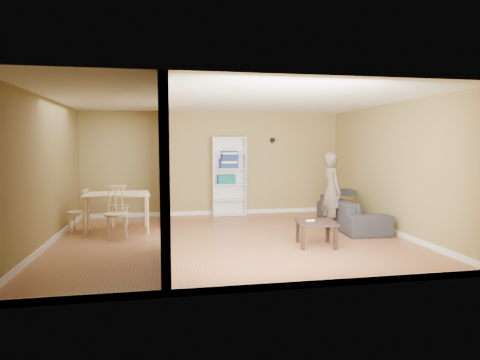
{
  "coord_description": "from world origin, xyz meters",
  "views": [
    {
      "loc": [
        -1.16,
        -7.35,
        1.77
      ],
      "look_at": [
        0.2,
        0.2,
        1.1
      ],
      "focal_mm": 30.0,
      "sensor_mm": 36.0,
      "label": 1
    }
  ],
  "objects_px": {
    "chair_far": "(120,205)",
    "person": "(332,184)",
    "coffee_table": "(316,225)",
    "chair_near": "(116,213)",
    "bookshelf": "(229,176)",
    "chair_left": "(78,211)",
    "sofa": "(351,208)",
    "dining_table": "(117,197)"
  },
  "relations": [
    {
      "from": "chair_far",
      "to": "person",
      "type": "bearing_deg",
      "value": 164.39
    },
    {
      "from": "coffee_table",
      "to": "chair_near",
      "type": "relative_size",
      "value": 0.66
    },
    {
      "from": "bookshelf",
      "to": "chair_left",
      "type": "distance_m",
      "value": 3.66
    },
    {
      "from": "bookshelf",
      "to": "chair_far",
      "type": "bearing_deg",
      "value": -159.15
    },
    {
      "from": "bookshelf",
      "to": "coffee_table",
      "type": "distance_m",
      "value": 3.59
    },
    {
      "from": "coffee_table",
      "to": "chair_left",
      "type": "bearing_deg",
      "value": 156.5
    },
    {
      "from": "person",
      "to": "coffee_table",
      "type": "height_order",
      "value": "person"
    },
    {
      "from": "person",
      "to": "coffee_table",
      "type": "xyz_separation_m",
      "value": [
        -0.81,
        -1.24,
        -0.58
      ]
    },
    {
      "from": "bookshelf",
      "to": "chair_left",
      "type": "xyz_separation_m",
      "value": [
        -3.3,
        -1.49,
        -0.54
      ]
    },
    {
      "from": "person",
      "to": "chair_near",
      "type": "height_order",
      "value": "person"
    },
    {
      "from": "sofa",
      "to": "chair_near",
      "type": "xyz_separation_m",
      "value": [
        -4.83,
        -0.19,
        0.09
      ]
    },
    {
      "from": "sofa",
      "to": "chair_left",
      "type": "distance_m",
      "value": 5.68
    },
    {
      "from": "sofa",
      "to": "dining_table",
      "type": "distance_m",
      "value": 4.93
    },
    {
      "from": "dining_table",
      "to": "chair_near",
      "type": "relative_size",
      "value": 1.28
    },
    {
      "from": "dining_table",
      "to": "chair_far",
      "type": "bearing_deg",
      "value": 91.67
    },
    {
      "from": "chair_near",
      "to": "coffee_table",
      "type": "bearing_deg",
      "value": -27.88
    },
    {
      "from": "coffee_table",
      "to": "dining_table",
      "type": "height_order",
      "value": "dining_table"
    },
    {
      "from": "sofa",
      "to": "coffee_table",
      "type": "bearing_deg",
      "value": 139.58
    },
    {
      "from": "sofa",
      "to": "person",
      "type": "bearing_deg",
      "value": 108.14
    },
    {
      "from": "bookshelf",
      "to": "dining_table",
      "type": "height_order",
      "value": "bookshelf"
    },
    {
      "from": "chair_near",
      "to": "chair_far",
      "type": "xyz_separation_m",
      "value": [
        -0.08,
        1.23,
        -0.04
      ]
    },
    {
      "from": "chair_left",
      "to": "chair_far",
      "type": "xyz_separation_m",
      "value": [
        0.75,
        0.52,
        0.02
      ]
    },
    {
      "from": "bookshelf",
      "to": "chair_left",
      "type": "bearing_deg",
      "value": -155.71
    },
    {
      "from": "bookshelf",
      "to": "chair_far",
      "type": "height_order",
      "value": "bookshelf"
    },
    {
      "from": "dining_table",
      "to": "chair_far",
      "type": "height_order",
      "value": "chair_far"
    },
    {
      "from": "chair_near",
      "to": "dining_table",
      "type": "bearing_deg",
      "value": 86.3
    },
    {
      "from": "chair_left",
      "to": "bookshelf",
      "type": "bearing_deg",
      "value": 122.22
    },
    {
      "from": "person",
      "to": "dining_table",
      "type": "height_order",
      "value": "person"
    },
    {
      "from": "sofa",
      "to": "chair_near",
      "type": "distance_m",
      "value": 4.84
    },
    {
      "from": "chair_far",
      "to": "chair_left",
      "type": "bearing_deg",
      "value": 33.93
    },
    {
      "from": "coffee_table",
      "to": "dining_table",
      "type": "relative_size",
      "value": 0.52
    },
    {
      "from": "bookshelf",
      "to": "chair_near",
      "type": "height_order",
      "value": "bookshelf"
    },
    {
      "from": "chair_near",
      "to": "chair_far",
      "type": "bearing_deg",
      "value": 84.41
    },
    {
      "from": "chair_left",
      "to": "chair_near",
      "type": "height_order",
      "value": "chair_near"
    },
    {
      "from": "sofa",
      "to": "bookshelf",
      "type": "bearing_deg",
      "value": 53.12
    },
    {
      "from": "sofa",
      "to": "bookshelf",
      "type": "height_order",
      "value": "bookshelf"
    },
    {
      "from": "person",
      "to": "bookshelf",
      "type": "bearing_deg",
      "value": 35.93
    },
    {
      "from": "person",
      "to": "chair_left",
      "type": "distance_m",
      "value": 5.21
    },
    {
      "from": "coffee_table",
      "to": "chair_far",
      "type": "distance_m",
      "value": 4.32
    },
    {
      "from": "bookshelf",
      "to": "chair_far",
      "type": "distance_m",
      "value": 2.78
    },
    {
      "from": "chair_far",
      "to": "coffee_table",
      "type": "bearing_deg",
      "value": 145.44
    },
    {
      "from": "sofa",
      "to": "chair_far",
      "type": "height_order",
      "value": "chair_far"
    }
  ]
}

